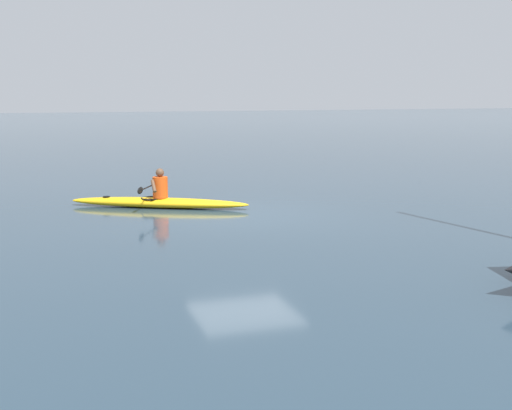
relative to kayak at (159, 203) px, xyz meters
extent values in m
plane|color=#283D4C|center=(-1.80, 1.57, -0.13)|extent=(160.00, 160.00, 0.00)
ellipsoid|color=#EAB214|center=(0.00, 0.00, 0.00)|extent=(4.40, 2.64, 0.25)
torus|color=black|center=(0.17, -0.09, 0.11)|extent=(0.71, 0.71, 0.04)
cylinder|color=black|center=(1.23, -0.63, 0.12)|extent=(0.18, 0.18, 0.02)
cylinder|color=#E04C14|center=(-0.05, 0.02, 0.39)|extent=(0.38, 0.38, 0.53)
sphere|color=brown|center=(-0.05, 0.02, 0.77)|extent=(0.21, 0.21, 0.21)
cylinder|color=black|center=(0.13, -0.07, 0.45)|extent=(0.90, 1.72, 0.03)
ellipsoid|color=black|center=(0.57, 0.78, 0.45)|extent=(0.22, 0.37, 0.17)
ellipsoid|color=black|center=(-0.31, -0.92, 0.45)|extent=(0.22, 0.37, 0.17)
cylinder|color=brown|center=(0.16, 0.24, 0.46)|extent=(0.14, 0.32, 0.34)
cylinder|color=brown|center=(-0.11, -0.27, 0.46)|extent=(0.28, 0.23, 0.34)
camera|label=1|loc=(2.88, 16.77, 2.80)|focal=47.26mm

